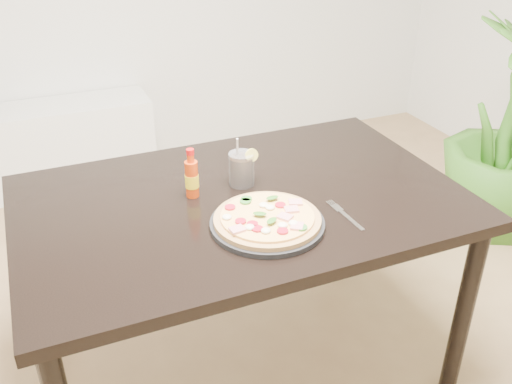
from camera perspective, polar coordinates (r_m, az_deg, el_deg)
name	(u,v)px	position (r m, az deg, el deg)	size (l,w,h in m)	color
dining_table	(242,219)	(1.86, -1.44, -2.75)	(1.40, 0.90, 0.75)	black
plate	(267,224)	(1.66, 1.13, -3.19)	(0.34, 0.34, 0.02)	black
pizza	(267,218)	(1.65, 1.14, -2.65)	(0.31, 0.31, 0.03)	tan
hot_sauce_bottle	(192,178)	(1.80, -6.44, 1.42)	(0.04, 0.04, 0.16)	#C7390B
cola_cup	(242,170)	(1.87, -1.45, 2.26)	(0.09, 0.08, 0.17)	black
fork	(344,214)	(1.74, 8.79, -2.21)	(0.03, 0.19, 0.00)	silver
houseplant	(510,131)	(3.09, 24.10, 5.62)	(0.61, 0.61, 1.09)	#37741F
plant_pot	(493,207)	(3.27, 22.59, -1.36)	(0.28, 0.28, 0.22)	brown
media_console	(31,150)	(3.57, -21.60, 3.92)	(1.40, 0.34, 0.50)	white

